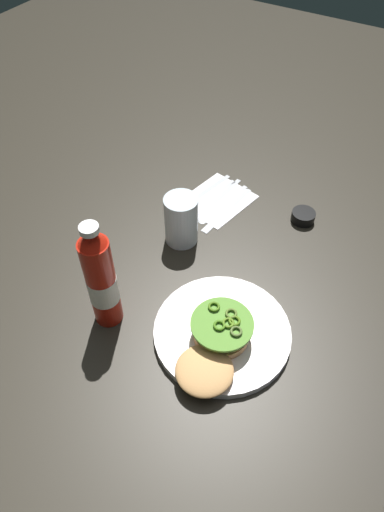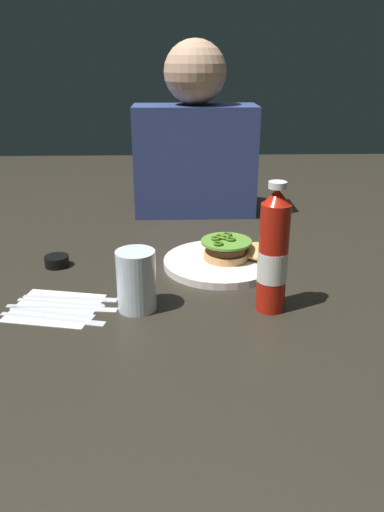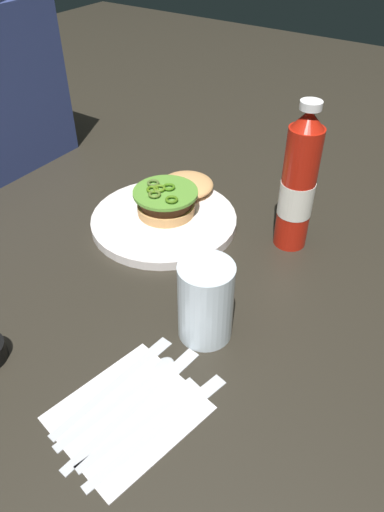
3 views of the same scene
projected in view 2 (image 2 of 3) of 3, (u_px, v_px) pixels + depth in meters
ground_plane at (170, 282)px, 1.10m from camera, size 3.00×3.00×0.00m
dinner_plate at (220, 263)px, 1.18m from camera, size 0.27×0.27×0.02m
burger_sandwich at (239, 250)px, 1.18m from camera, size 0.20×0.12×0.05m
ketchup_bottle at (273, 254)px, 0.94m from camera, size 0.06×0.06×0.26m
water_glass at (136, 281)px, 0.96m from camera, size 0.08×0.08×0.12m
condiment_cup at (57, 261)px, 1.18m from camera, size 0.06×0.06×0.03m
napkin at (55, 308)px, 0.99m from camera, size 0.19×0.17×0.00m
butter_knife at (59, 318)px, 0.94m from camera, size 0.21×0.06×0.00m
fork_utensil at (59, 312)px, 0.96m from camera, size 0.17×0.06×0.00m
table_knife at (69, 307)px, 0.98m from camera, size 0.22×0.04×0.00m
spoon_utensil at (73, 302)px, 1.00m from camera, size 0.18×0.05×0.00m
steak_knife at (76, 297)px, 1.02m from camera, size 0.20×0.04×0.00m
diner_person at (195, 140)px, 1.50m from camera, size 0.37×0.18×0.51m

